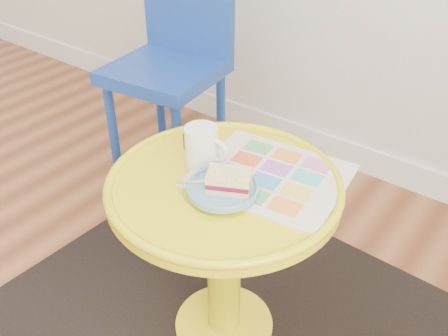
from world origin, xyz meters
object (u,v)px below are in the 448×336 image
Objects in this scene: side_table at (224,230)px; newspaper at (271,176)px; chair at (174,52)px; plate at (222,189)px; mug at (202,146)px.

newspaper is at bearing 48.10° from side_table.
plate is at bearing -48.37° from chair.
chair is at bearing 139.52° from newspaper.
mug reaches higher than plate.
newspaper is 0.14m from plate.
chair reaches higher than side_table.
newspaper is at bearing 15.56° from mug.
side_table is 0.19m from newspaper.
mug is at bearing 164.54° from side_table.
chair is 5.48× the size of plate.
plate reaches higher than newspaper.
side_table is at bearing 123.44° from plate.
mug reaches higher than newspaper.
plate is at bearing -36.27° from mug.
newspaper is 2.14× the size of plate.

